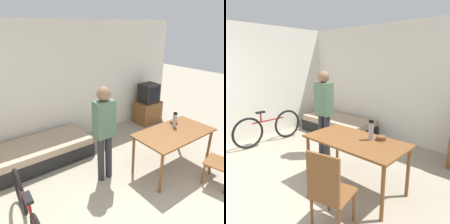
# 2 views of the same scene
# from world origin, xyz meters

# --- Properties ---
(wall_back) EXTENTS (5.77, 0.06, 2.70)m
(wall_back) POSITION_xyz_m (0.00, 3.58, 1.35)
(wall_back) COLOR silver
(wall_back) RESTS_ON ground_plane
(daybed) EXTENTS (1.89, 0.90, 0.42)m
(daybed) POSITION_xyz_m (-1.12, 3.02, 0.21)
(daybed) COLOR black
(daybed) RESTS_ON ground_plane
(tv) EXTENTS (0.66, 0.49, 1.11)m
(tv) POSITION_xyz_m (1.93, 3.14, 0.49)
(tv) COLOR brown
(tv) RESTS_ON ground_plane
(dining_table) EXTENTS (1.47, 0.79, 0.78)m
(dining_table) POSITION_xyz_m (0.77, 1.33, 0.69)
(dining_table) COLOR brown
(dining_table) RESTS_ON ground_plane
(bicycle) EXTENTS (0.11, 1.68, 0.78)m
(bicycle) POSITION_xyz_m (-1.85, 1.44, 0.36)
(bicycle) COLOR black
(bicycle) RESTS_ON ground_plane
(person_standing) EXTENTS (0.34, 0.23, 1.70)m
(person_standing) POSITION_xyz_m (-0.42, 1.84, 0.99)
(person_standing) COLOR #28282D
(person_standing) RESTS_ON ground_plane
(thermos_flask) EXTENTS (0.07, 0.07, 0.28)m
(thermos_flask) POSITION_xyz_m (0.93, 1.47, 0.93)
(thermos_flask) COLOR #99999E
(thermos_flask) RESTS_ON dining_table
(mate_bowl) EXTENTS (0.14, 0.14, 0.06)m
(mate_bowl) POSITION_xyz_m (1.04, 1.57, 0.81)
(mate_bowl) COLOR brown
(mate_bowl) RESTS_ON dining_table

